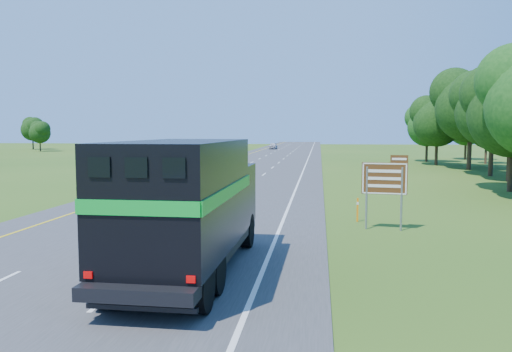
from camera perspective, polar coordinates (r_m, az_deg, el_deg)
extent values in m
plane|color=#2B5316|center=(13.27, -26.91, -14.32)|extent=(300.00, 300.00, 0.00)
cube|color=#38383A|center=(60.88, 0.45, 1.18)|extent=(15.00, 260.00, 0.04)
cube|color=yellow|center=(61.76, -4.62, 1.24)|extent=(0.15, 260.00, 0.01)
cube|color=white|center=(60.47, 5.64, 1.15)|extent=(0.15, 260.00, 0.01)
cylinder|color=black|center=(18.93, -8.14, -5.97)|extent=(0.41, 1.24, 1.23)
cylinder|color=black|center=(18.42, -1.06, -6.23)|extent=(0.41, 1.24, 1.23)
cylinder|color=black|center=(13.98, -14.37, -10.11)|extent=(0.41, 1.24, 1.23)
cylinder|color=black|center=(13.29, -4.78, -10.77)|extent=(0.41, 1.24, 1.23)
cylinder|color=black|center=(12.80, -16.71, -11.60)|extent=(0.41, 1.24, 1.23)
cylinder|color=black|center=(12.04, -6.23, -12.50)|extent=(0.41, 1.24, 1.23)
cube|color=black|center=(15.22, -7.64, -8.21)|extent=(2.81, 9.00, 0.31)
cube|color=black|center=(18.32, -4.76, -2.02)|extent=(2.77, 2.05, 2.13)
cube|color=black|center=(19.26, -4.09, 0.02)|extent=(2.46, 0.10, 0.67)
cube|color=black|center=(14.17, -8.58, -2.24)|extent=(2.89, 6.53, 3.08)
cube|color=#08A128|center=(11.09, -13.42, -3.60)|extent=(2.80, 0.08, 0.34)
cube|color=#08A128|center=(14.62, -13.94, -1.50)|extent=(0.13, 6.50, 0.34)
cube|color=#08A128|center=(13.81, -2.92, -1.74)|extent=(0.13, 6.50, 0.34)
cube|color=black|center=(11.32, -17.48, 0.98)|extent=(0.50, 0.05, 0.45)
cube|color=black|center=(10.99, -13.52, 0.95)|extent=(0.50, 0.05, 0.45)
cube|color=black|center=(10.71, -9.34, 0.92)|extent=(0.50, 0.05, 0.45)
cube|color=black|center=(11.76, -12.94, -14.47)|extent=(2.58, 0.17, 0.11)
cube|color=#B20505|center=(11.88, -18.64, -10.67)|extent=(0.20, 0.05, 0.16)
cube|color=#B20505|center=(11.06, -7.45, -11.64)|extent=(0.20, 0.05, 0.16)
imported|color=silver|center=(48.83, -5.10, 1.17)|extent=(2.85, 6.07, 1.68)
imported|color=#ADADB4|center=(115.24, 1.96, 3.46)|extent=(1.81, 4.35, 1.47)
cylinder|color=gray|center=(22.32, 12.52, -2.46)|extent=(0.09, 0.09, 2.76)
cylinder|color=gray|center=(22.30, 16.30, -2.55)|extent=(0.09, 0.09, 2.76)
cube|color=#4F2A11|center=(22.20, 14.46, -0.28)|extent=(1.92, 0.33, 1.38)
cube|color=#4F2A11|center=(22.14, 16.06, 1.89)|extent=(0.74, 0.16, 0.33)
cube|color=white|center=(22.17, 14.46, -0.29)|extent=(1.82, 0.27, 1.32)
cube|color=orange|center=(24.14, 11.52, -3.81)|extent=(0.08, 0.04, 1.14)
cube|color=white|center=(24.09, 11.54, -3.08)|extent=(0.09, 0.05, 0.12)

